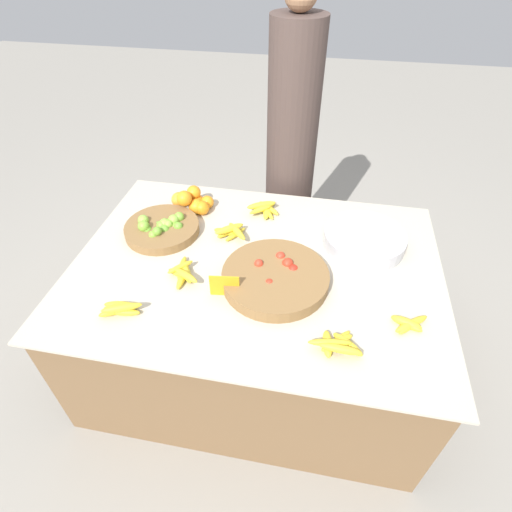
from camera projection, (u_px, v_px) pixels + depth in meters
The scene contains 14 objects.
ground_plane at pixel (256, 354), 2.25m from camera, with size 12.00×12.00×0.00m, color gray.
market_table at pixel (256, 314), 2.03m from camera, with size 1.65×1.20×0.69m.
lime_bowl at pixel (162, 228), 1.96m from camera, with size 0.36×0.36×0.09m.
tomato_basket at pixel (276, 277), 1.70m from camera, with size 0.46×0.46×0.08m.
orange_pile at pixel (194, 202), 2.09m from camera, with size 0.23×0.15×0.14m.
metal_bowl at pixel (364, 240), 1.88m from camera, with size 0.38×0.38×0.07m.
price_sign at pixel (225, 286), 1.63m from camera, with size 0.12×0.02×0.11m.
banana_bunch_front_right at pixel (122, 308), 1.57m from camera, with size 0.17×0.12×0.06m.
banana_bunch_middle_right at pixel (231, 231), 1.94m from camera, with size 0.19×0.15×0.06m.
banana_bunch_middle_left at pixel (265, 209), 2.09m from camera, with size 0.18×0.18×0.06m.
banana_bunch_front_left at pixel (409, 324), 1.53m from camera, with size 0.15×0.13×0.04m.
banana_bunch_front_center at pixel (337, 344), 1.44m from camera, with size 0.21×0.15×0.06m.
banana_bunch_back_center at pixel (183, 272), 1.73m from camera, with size 0.17×0.21×0.06m.
vendor_person at pixel (291, 159), 2.34m from camera, with size 0.28×0.28×1.69m.
Camera 1 is at (0.25, -1.31, 1.90)m, focal length 28.00 mm.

